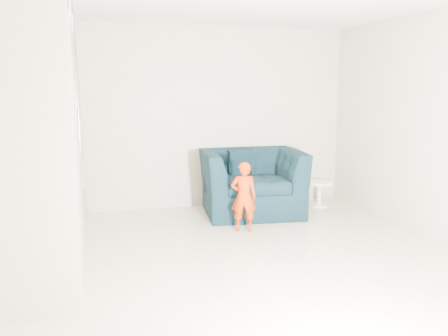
# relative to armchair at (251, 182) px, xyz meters

# --- Properties ---
(floor) EXTENTS (5.50, 5.50, 0.00)m
(floor) POSITION_rel_armchair_xyz_m (-0.83, -2.16, -0.46)
(floor) COLOR tan
(floor) RESTS_ON ground
(back_wall) EXTENTS (5.00, 0.00, 5.00)m
(back_wall) POSITION_rel_armchair_xyz_m (-0.83, 0.59, 0.89)
(back_wall) COLOR #AAA18A
(back_wall) RESTS_ON floor
(armchair) EXTENTS (1.53, 1.37, 0.91)m
(armchair) POSITION_rel_armchair_xyz_m (0.00, 0.00, 0.00)
(armchair) COLOR black
(armchair) RESTS_ON floor
(toddler) EXTENTS (0.37, 0.29, 0.89)m
(toddler) POSITION_rel_armchair_xyz_m (-0.38, -0.82, -0.01)
(toddler) COLOR #A02E05
(toddler) RESTS_ON floor
(side_table) EXTENTS (0.39, 0.39, 0.39)m
(side_table) POSITION_rel_armchair_xyz_m (1.13, 0.07, -0.20)
(side_table) COLOR white
(side_table) RESTS_ON floor
(staircase) EXTENTS (1.02, 3.03, 3.62)m
(staircase) POSITION_rel_armchair_xyz_m (-2.83, -1.61, 0.49)
(staircase) COLOR #ADA089
(staircase) RESTS_ON floor
(cushion) EXTENTS (0.39, 0.19, 0.39)m
(cushion) POSITION_rel_armchair_xyz_m (-0.06, 0.29, 0.24)
(cushion) COLOR black
(cushion) RESTS_ON armchair
(throw) EXTENTS (0.05, 0.46, 0.51)m
(throw) POSITION_rel_armchair_xyz_m (-0.64, -0.05, 0.12)
(throw) COLOR black
(throw) RESTS_ON armchair
(phone) EXTENTS (0.03, 0.05, 0.10)m
(phone) POSITION_rel_armchair_xyz_m (-0.30, -0.83, 0.32)
(phone) COLOR black
(phone) RESTS_ON toddler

